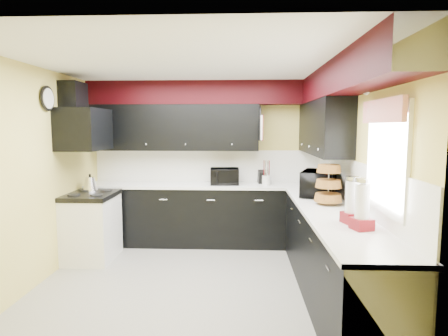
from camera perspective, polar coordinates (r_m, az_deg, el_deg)
name	(u,v)px	position (r m, az deg, el deg)	size (l,w,h in m)	color
ground	(194,283)	(4.57, -4.52, -17.12)	(3.60, 3.60, 0.00)	gray
wall_back	(208,162)	(6.01, -2.52, 0.92)	(3.60, 0.06, 2.50)	#E0C666
wall_right	(355,178)	(4.39, 19.37, -1.46)	(0.06, 3.60, 2.50)	#E0C666
wall_left	(38,176)	(4.80, -26.51, -1.12)	(0.06, 3.60, 2.50)	#E0C666
ceiling	(192,64)	(4.25, -4.83, 15.56)	(3.60, 3.60, 0.06)	white
cab_back	(206,215)	(5.85, -2.75, -7.19)	(3.60, 0.60, 0.90)	black
cab_right	(332,257)	(4.21, 16.15, -12.89)	(0.60, 3.00, 0.90)	black
counter_back	(206,185)	(5.75, -2.77, -2.64)	(3.62, 0.64, 0.04)	white
counter_right	(334,213)	(4.08, 16.36, -6.64)	(0.64, 3.02, 0.04)	white
splash_back	(208,166)	(6.01, -2.53, 0.34)	(3.60, 0.02, 0.50)	white
splash_right	(354,183)	(4.39, 19.21, -2.24)	(0.02, 3.60, 0.50)	white
upper_back	(174,128)	(5.87, -7.59, 6.12)	(2.60, 0.35, 0.70)	black
upper_right	(323,128)	(5.18, 14.84, 5.94)	(0.35, 1.80, 0.70)	black
soffit_back	(206,93)	(5.82, -2.74, 11.33)	(3.60, 0.36, 0.35)	black
soffit_right	(347,77)	(4.16, 18.22, 13.04)	(0.36, 3.24, 0.35)	black
stove	(92,228)	(5.49, -19.48, -8.67)	(0.60, 0.75, 0.86)	white
cooktop	(91,195)	(5.39, -19.66, -3.94)	(0.62, 0.77, 0.06)	black
hood	(84,129)	(5.33, -20.52, 5.54)	(0.50, 0.78, 0.55)	black
hood_duct	(73,97)	(5.40, -21.98, 9.95)	(0.24, 0.40, 0.40)	black
window	(387,158)	(3.50, 23.55, 1.42)	(0.03, 0.86, 0.96)	white
valance	(382,111)	(3.48, 22.99, 8.02)	(0.04, 0.88, 0.20)	red
pan_top	(260,114)	(5.72, 5.51, 8.14)	(0.03, 0.22, 0.40)	black
pan_mid	(260,131)	(5.59, 5.55, 5.62)	(0.03, 0.28, 0.46)	black
pan_low	(259,133)	(5.85, 5.41, 5.36)	(0.03, 0.24, 0.42)	black
cut_board	(261,128)	(5.47, 5.73, 6.13)	(0.03, 0.26, 0.35)	white
baskets	(328,183)	(4.37, 15.63, -2.29)	(0.27, 0.27, 0.50)	brown
clock	(47,98)	(4.98, -25.32, 9.56)	(0.03, 0.30, 0.30)	black
deco_plate	(367,82)	(4.03, 20.95, 12.08)	(0.03, 0.24, 0.24)	white
toaster_oven	(225,176)	(5.69, 0.09, -1.27)	(0.43, 0.36, 0.25)	black
microwave	(319,183)	(4.89, 14.25, -2.29)	(0.58, 0.39, 0.32)	black
utensil_crock	(266,180)	(5.68, 6.49, -1.87)	(0.13, 0.13, 0.14)	silver
knife_block	(261,177)	(5.79, 5.70, -1.40)	(0.09, 0.13, 0.20)	black
kettle	(90,184)	(5.63, -19.72, -2.26)	(0.21, 0.21, 0.19)	silver
dispenser_a	(362,205)	(3.40, 20.33, -5.35)	(0.16, 0.16, 0.42)	#5C010E
dispenser_b	(352,201)	(3.60, 18.89, -4.81)	(0.15, 0.15, 0.41)	maroon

